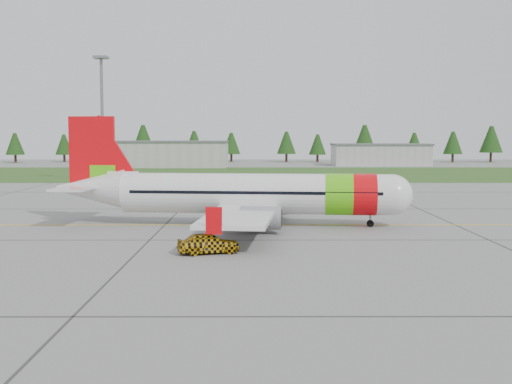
{
  "coord_description": "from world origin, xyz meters",
  "views": [
    {
      "loc": [
        -7.27,
        -46.62,
        7.68
      ],
      "look_at": [
        -7.15,
        4.87,
        3.13
      ],
      "focal_mm": 45.0,
      "sensor_mm": 36.0,
      "label": 1
    }
  ],
  "objects": [
    {
      "name": "hangar_east",
      "position": [
        25.0,
        118.0,
        2.6
      ],
      "size": [
        24.0,
        12.0,
        5.2
      ],
      "primitive_type": "cube",
      "color": "#A8A8A3",
      "rests_on": "ground"
    },
    {
      "name": "follow_me_car",
      "position": [
        -10.28,
        -5.31,
        2.04
      ],
      "size": [
        1.78,
        1.96,
        4.07
      ],
      "primitive_type": "imported",
      "rotation": [
        0.0,
        0.0,
        1.85
      ],
      "color": "yellow",
      "rests_on": "ground"
    },
    {
      "name": "aircraft",
      "position": [
        -7.9,
        7.94,
        2.69
      ],
      "size": [
        30.81,
        28.53,
        9.34
      ],
      "rotation": [
        0.0,
        0.0,
        -0.1
      ],
      "color": "silver",
      "rests_on": "ground"
    },
    {
      "name": "grass_strip",
      "position": [
        0.0,
        82.0,
        0.01
      ],
      "size": [
        320.0,
        50.0,
        0.03
      ],
      "primitive_type": "cube",
      "color": "#30561E",
      "rests_on": "ground"
    },
    {
      "name": "taxi_guideline",
      "position": [
        0.0,
        8.0,
        0.01
      ],
      "size": [
        120.0,
        0.25,
        0.02
      ],
      "primitive_type": "cube",
      "color": "gold",
      "rests_on": "ground"
    },
    {
      "name": "service_van",
      "position": [
        -18.49,
        57.58,
        2.07
      ],
      "size": [
        1.6,
        1.53,
        4.13
      ],
      "primitive_type": "imported",
      "rotation": [
        0.0,
        0.0,
        0.12
      ],
      "color": "silver",
      "rests_on": "ground"
    },
    {
      "name": "hangar_west",
      "position": [
        -30.0,
        110.0,
        3.0
      ],
      "size": [
        32.0,
        14.0,
        6.0
      ],
      "primitive_type": "cube",
      "color": "#A8A8A3",
      "rests_on": "ground"
    },
    {
      "name": "ground",
      "position": [
        0.0,
        0.0,
        0.0
      ],
      "size": [
        320.0,
        320.0,
        0.0
      ],
      "primitive_type": "plane",
      "color": "gray",
      "rests_on": "ground"
    },
    {
      "name": "floodlight_mast",
      "position": [
        -32.0,
        58.0,
        10.0
      ],
      "size": [
        0.5,
        0.5,
        20.0
      ],
      "primitive_type": "cylinder",
      "color": "slate",
      "rests_on": "ground"
    },
    {
      "name": "treeline",
      "position": [
        0.0,
        138.0,
        5.0
      ],
      "size": [
        160.0,
        8.0,
        10.0
      ],
      "primitive_type": null,
      "color": "#1C3F14",
      "rests_on": "ground"
    }
  ]
}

